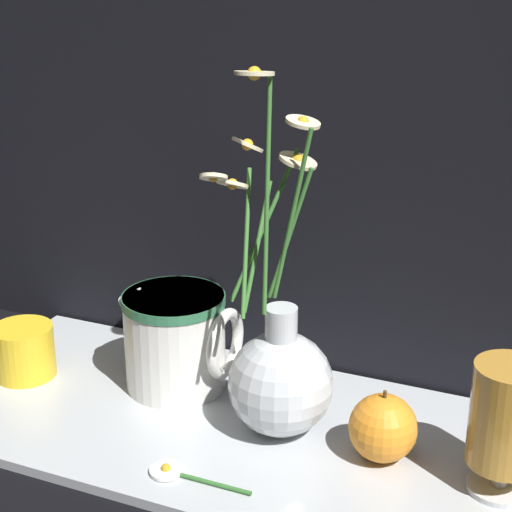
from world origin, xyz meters
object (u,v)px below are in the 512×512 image
(yellow_mug, at_px, (24,349))
(orange_fruit, at_px, (382,430))
(vase_with_flowers, at_px, (280,374))
(ceramic_pitcher, at_px, (177,337))
(tea_glass, at_px, (507,419))

(yellow_mug, bearing_deg, orange_fruit, -0.96)
(vase_with_flowers, height_order, ceramic_pitcher, vase_with_flowers)
(ceramic_pitcher, relative_size, tea_glass, 1.07)
(ceramic_pitcher, relative_size, orange_fruit, 1.84)
(yellow_mug, bearing_deg, ceramic_pitcher, 14.29)
(vase_with_flowers, xyz_separation_m, tea_glass, (0.25, -0.02, 0.01))
(yellow_mug, relative_size, tea_glass, 0.62)
(tea_glass, xyz_separation_m, orange_fruit, (-0.13, 0.00, -0.05))
(yellow_mug, height_order, ceramic_pitcher, ceramic_pitcher)
(vase_with_flowers, distance_m, yellow_mug, 0.36)
(tea_glass, bearing_deg, yellow_mug, 178.99)
(ceramic_pitcher, distance_m, orange_fruit, 0.29)
(vase_with_flowers, relative_size, ceramic_pitcher, 2.72)
(vase_with_flowers, xyz_separation_m, orange_fruit, (0.13, -0.01, -0.03))
(yellow_mug, xyz_separation_m, orange_fruit, (0.48, -0.01, 0.00))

